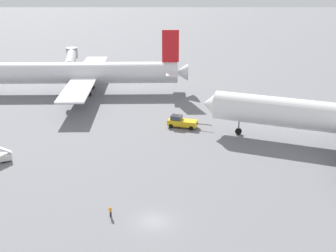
# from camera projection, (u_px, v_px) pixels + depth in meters

# --- Properties ---
(ground_plane) EXTENTS (600.00, 600.00, 0.00)m
(ground_plane) POSITION_uv_depth(u_px,v_px,m) (152.00, 221.00, 60.18)
(ground_plane) COLOR slate
(airliner_at_gate_left) EXTENTS (59.34, 48.33, 16.60)m
(airliner_at_gate_left) POSITION_uv_depth(u_px,v_px,m) (76.00, 73.00, 117.13)
(airliner_at_gate_left) COLOR silver
(airliner_at_gate_left) RESTS_ON ground
(pushback_tug) EXTENTS (9.33, 4.19, 2.83)m
(pushback_tug) POSITION_uv_depth(u_px,v_px,m) (180.00, 122.00, 93.97)
(pushback_tug) COLOR gold
(pushback_tug) RESTS_ON ground
(ground_crew_ramp_agent_by_cones) EXTENTS (0.47, 0.36, 1.66)m
(ground_crew_ramp_agent_by_cones) POSITION_uv_depth(u_px,v_px,m) (109.00, 211.00, 60.94)
(ground_crew_ramp_agent_by_cones) COLOR black
(ground_crew_ramp_agent_by_cones) RESTS_ON ground
(jet_bridge) EXTENTS (6.95, 23.03, 5.58)m
(jet_bridge) POSITION_uv_depth(u_px,v_px,m) (69.00, 58.00, 143.36)
(jet_bridge) COLOR #B7B7BC
(jet_bridge) RESTS_ON ground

